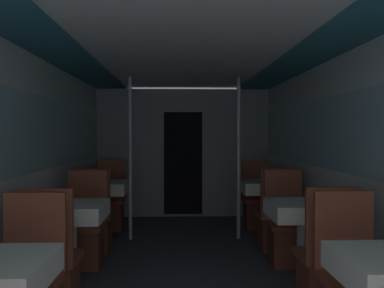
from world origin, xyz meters
name	(u,v)px	position (x,y,z in m)	size (l,w,h in m)	color
wall_left	(36,162)	(-1.45, 2.64, 1.12)	(0.05, 8.08, 2.13)	silver
wall_right	(335,161)	(1.45, 2.64, 1.12)	(0.05, 8.08, 2.13)	silver
ceiling_panel	(187,53)	(0.00, 2.64, 2.17)	(2.91, 8.08, 0.07)	white
bulkhead_far	(183,153)	(0.00, 5.65, 1.06)	(2.85, 0.09, 2.13)	gray
dining_table_left_1	(70,217)	(-1.07, 2.39, 0.64)	(0.62, 0.62, 0.76)	#4C4C51
chair_left_near_1	(51,276)	(-1.07, 1.80, 0.30)	(0.41, 0.41, 0.99)	brown
chair_left_far_1	(85,238)	(-1.07, 2.98, 0.30)	(0.41, 0.41, 0.99)	brown
dining_table_left_2	(103,191)	(-1.07, 4.10, 0.64)	(0.62, 0.62, 0.76)	#4C4C51
chair_left_near_2	(95,227)	(-1.07, 3.51, 0.30)	(0.41, 0.41, 0.99)	brown
chair_left_far_2	(110,209)	(-1.07, 4.69, 0.30)	(0.41, 0.41, 0.99)	brown
support_pole_left_2	(130,158)	(-0.71, 4.10, 1.06)	(0.05, 0.05, 2.13)	silver
dining_table_right_1	(303,215)	(1.07, 2.39, 0.64)	(0.62, 0.62, 0.76)	#4C4C51
chair_right_near_1	(325,272)	(1.07, 1.80, 0.30)	(0.41, 0.41, 0.99)	brown
chair_right_far_1	(286,236)	(1.07, 2.98, 0.30)	(0.41, 0.41, 0.99)	brown
dining_table_right_2	(265,190)	(1.07, 4.10, 0.64)	(0.62, 0.62, 0.76)	#4C4C51
chair_right_near_2	(275,225)	(1.07, 3.51, 0.30)	(0.41, 0.41, 0.99)	brown
chair_right_far_2	(257,208)	(1.07, 4.69, 0.30)	(0.41, 0.41, 0.99)	brown
support_pole_right_2	(239,158)	(0.71, 4.10, 1.06)	(0.05, 0.05, 2.13)	silver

